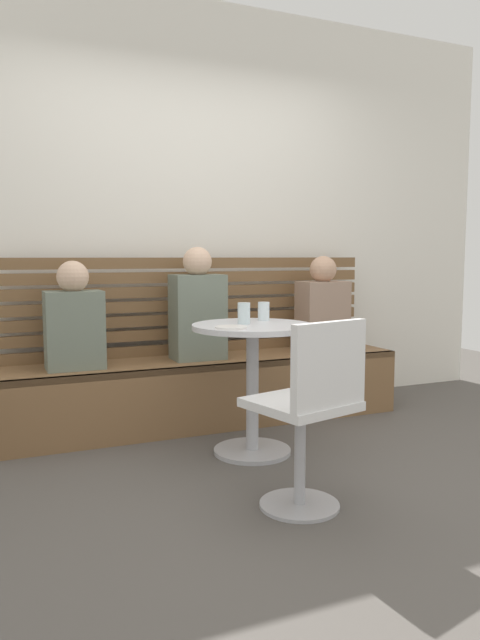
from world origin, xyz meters
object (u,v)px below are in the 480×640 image
object	(u,v)px
booth_bench	(206,391)
cup_glass_tall	(244,313)
person_adult	(198,309)
plate_small	(231,327)
cup_water_clear	(264,311)
white_chair	(311,408)
person_child_middle	(323,309)
cafe_table	(252,363)
person_child_left	(74,321)

from	to	relation	value
booth_bench	cup_glass_tall	xyz separation A→B (m)	(-0.01, -0.65, 0.58)
person_adult	plate_small	distance (m)	0.83
person_adult	cup_water_clear	distance (m)	0.58
plate_small	white_chair	bearing A→B (deg)	-82.29
person_adult	person_child_middle	size ratio (longest dim) A/B	1.09
white_chair	cup_water_clear	distance (m)	1.04
booth_bench	white_chair	xyz separation A→B (m)	(-0.07, -1.49, 0.24)
cafe_table	cup_water_clear	size ratio (longest dim) A/B	6.73
white_chair	plate_small	size ratio (longest dim) A/B	5.00
cafe_table	plate_small	bearing A→B (deg)	-143.53
cup_glass_tall	booth_bench	bearing A→B (deg)	89.10
booth_bench	cafe_table	size ratio (longest dim) A/B	3.65
white_chair	person_child_left	bearing A→B (deg)	117.91
person_child_left	cup_glass_tall	distance (m)	1.05
booth_bench	plate_small	xyz separation A→B (m)	(-0.16, -0.82, 0.52)
white_chair	person_adult	xyz separation A→B (m)	(0.02, 1.50, 0.31)
person_adult	cup_water_clear	size ratio (longest dim) A/B	6.72
white_chair	cup_glass_tall	distance (m)	0.91
white_chair	plate_small	xyz separation A→B (m)	(-0.09, 0.67, 0.28)
person_child_left	cup_water_clear	world-z (taller)	person_child_left
cafe_table	cup_water_clear	distance (m)	0.34
cafe_table	person_child_left	size ratio (longest dim) A/B	1.14
person_adult	plate_small	xyz separation A→B (m)	(-0.11, -0.83, -0.02)
person_child_middle	cup_glass_tall	bearing A→B (deg)	-145.03
person_child_middle	plate_small	bearing A→B (deg)	-142.63
cafe_table	plate_small	size ratio (longest dim) A/B	4.35
white_chair	plate_small	distance (m)	0.73
booth_bench	cup_water_clear	bearing A→B (deg)	-72.56
person_adult	person_child_middle	bearing A→B (deg)	-1.67
person_child_middle	plate_small	distance (m)	1.32
person_child_left	booth_bench	bearing A→B (deg)	1.37
cup_glass_tall	white_chair	bearing A→B (deg)	-94.01
white_chair	cup_water_clear	bearing A→B (deg)	76.11
booth_bench	cafe_table	distance (m)	0.74
booth_bench	person_child_left	bearing A→B (deg)	-178.63
cup_water_clear	plate_small	xyz separation A→B (m)	(-0.33, -0.29, -0.05)
cafe_table	cup_glass_tall	distance (m)	0.29
person_child_left	cafe_table	bearing A→B (deg)	-37.02
person_adult	cup_glass_tall	distance (m)	0.66
cafe_table	person_child_middle	size ratio (longest dim) A/B	1.09
booth_bench	cafe_table	xyz separation A→B (m)	(0.03, -0.68, 0.30)
person_adult	person_child_middle	world-z (taller)	person_adult
person_child_left	cup_water_clear	xyz separation A→B (m)	(1.02, -0.51, 0.07)
cafe_table	person_child_middle	world-z (taller)	person_child_middle
white_chair	person_adult	size ratio (longest dim) A/B	1.15
plate_small	cup_water_clear	bearing A→B (deg)	41.13
person_child_middle	person_adult	bearing A→B (deg)	178.33
cafe_table	person_adult	bearing A→B (deg)	96.69
white_chair	person_child_left	world-z (taller)	person_child_left
white_chair	person_adult	bearing A→B (deg)	89.37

